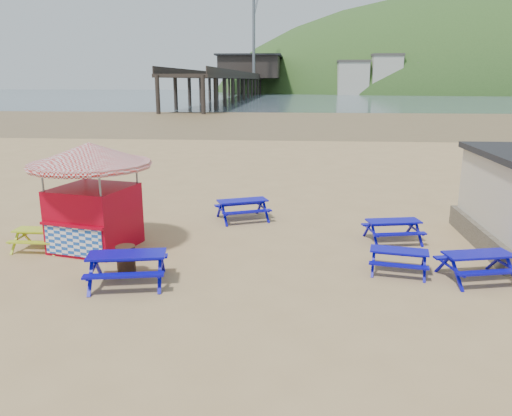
# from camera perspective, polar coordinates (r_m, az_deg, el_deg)

# --- Properties ---
(ground) EXTENTS (400.00, 400.00, 0.00)m
(ground) POSITION_cam_1_polar(r_m,az_deg,el_deg) (16.25, 1.23, -4.77)
(ground) COLOR tan
(ground) RESTS_ON ground
(wet_sand) EXTENTS (400.00, 400.00, 0.00)m
(wet_sand) POSITION_cam_1_polar(r_m,az_deg,el_deg) (70.53, 4.12, 10.05)
(wet_sand) COLOR olive
(wet_sand) RESTS_ON ground
(sea) EXTENTS (400.00, 400.00, 0.00)m
(sea) POSITION_cam_1_polar(r_m,az_deg,el_deg) (185.40, 4.66, 12.73)
(sea) COLOR #42525E
(sea) RESTS_ON ground
(picnic_table_blue_a) EXTENTS (2.37, 2.17, 0.81)m
(picnic_table_blue_a) POSITION_cam_1_polar(r_m,az_deg,el_deg) (19.55, -1.55, -0.21)
(picnic_table_blue_a) COLOR #020594
(picnic_table_blue_a) RESTS_ON ground
(picnic_table_blue_b) EXTENTS (2.02, 1.75, 0.74)m
(picnic_table_blue_b) POSITION_cam_1_polar(r_m,az_deg,el_deg) (17.57, 15.37, -2.53)
(picnic_table_blue_b) COLOR #020594
(picnic_table_blue_b) RESTS_ON ground
(picnic_table_blue_d) EXTENTS (2.31, 2.00, 0.86)m
(picnic_table_blue_d) POSITION_cam_1_polar(r_m,az_deg,el_deg) (13.92, -14.47, -6.73)
(picnic_table_blue_d) COLOR #020594
(picnic_table_blue_d) RESTS_ON ground
(picnic_table_blue_e) EXTENTS (1.81, 1.56, 0.67)m
(picnic_table_blue_e) POSITION_cam_1_polar(r_m,az_deg,el_deg) (14.86, 15.97, -5.84)
(picnic_table_blue_e) COLOR #020594
(picnic_table_blue_e) RESTS_ON ground
(picnic_table_blue_f) EXTENTS (2.12, 1.85, 0.77)m
(picnic_table_blue_f) POSITION_cam_1_polar(r_m,az_deg,el_deg) (15.02, 23.93, -6.14)
(picnic_table_blue_f) COLOR #020594
(picnic_table_blue_f) RESTS_ON ground
(picnic_table_yellow) EXTENTS (1.62, 1.31, 0.68)m
(picnic_table_yellow) POSITION_cam_1_polar(r_m,az_deg,el_deg) (17.63, -23.35, -3.28)
(picnic_table_yellow) COLOR #CED51B
(picnic_table_yellow) RESTS_ON ground
(ice_cream_kiosk) EXTENTS (4.64, 4.64, 3.46)m
(ice_cream_kiosk) POSITION_cam_1_polar(r_m,az_deg,el_deg) (16.69, -18.25, 2.77)
(ice_cream_kiosk) COLOR #A30117
(ice_cream_kiosk) RESTS_ON ground
(litter_bin) EXTENTS (0.55, 0.55, 0.81)m
(litter_bin) POSITION_cam_1_polar(r_m,az_deg,el_deg) (14.65, -14.63, -5.72)
(litter_bin) COLOR #372414
(litter_bin) RESTS_ON ground
(pier) EXTENTS (24.00, 220.00, 39.29)m
(pier) POSITION_cam_1_polar(r_m,az_deg,el_deg) (194.47, -0.78, 14.46)
(pier) COLOR black
(pier) RESTS_ON ground
(headland_town) EXTENTS (264.00, 144.00, 108.00)m
(headland_town) POSITION_cam_1_polar(r_m,az_deg,el_deg) (261.13, 25.15, 9.74)
(headland_town) COLOR #2D4C1E
(headland_town) RESTS_ON ground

